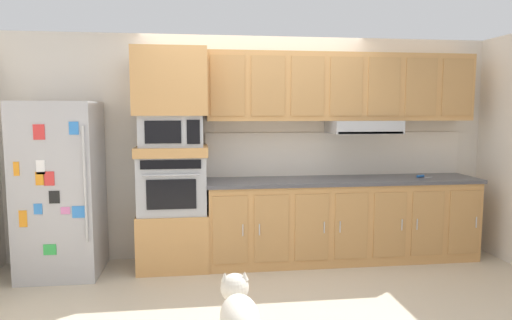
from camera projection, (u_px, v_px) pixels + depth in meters
name	position (u px, v px, depth m)	size (l,w,h in m)	color
ground_plane	(268.00, 289.00, 4.23)	(9.60, 9.60, 0.00)	beige
back_kitchen_wall	(254.00, 147.00, 5.19)	(6.20, 0.12, 2.50)	beige
refrigerator	(61.00, 189.00, 4.55)	(0.76, 0.73, 1.76)	#ADADB2
oven_base_cabinet	(174.00, 239.00, 4.82)	(0.74, 0.62, 0.60)	tan
built_in_oven	(173.00, 184.00, 4.75)	(0.70, 0.62, 0.60)	#A8AAAF
appliance_mid_shelf	(172.00, 151.00, 4.72)	(0.74, 0.62, 0.10)	tan
microwave	(172.00, 131.00, 4.69)	(0.64, 0.54, 0.32)	#A8AAAF
appliance_upper_cabinet	(171.00, 82.00, 4.64)	(0.74, 0.62, 0.68)	tan
lower_cabinet_run	(342.00, 221.00, 5.04)	(2.99, 0.63, 0.88)	tan
countertop_slab	(343.00, 180.00, 4.99)	(3.03, 0.64, 0.04)	#4C4C51
backsplash_panel	(336.00, 154.00, 5.25)	(3.03, 0.02, 0.50)	silver
upper_cabinet_with_hood	(343.00, 90.00, 5.00)	(2.99, 0.48, 0.88)	tan
screwdriver	(421.00, 176.00, 5.07)	(0.15, 0.16, 0.03)	blue
dog	(239.00, 313.00, 2.87)	(0.26, 0.82, 0.57)	beige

